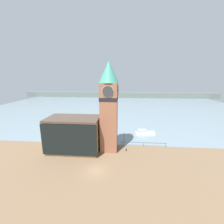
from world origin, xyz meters
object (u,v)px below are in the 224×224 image
(clock_tower, at_px, (109,105))
(pier_building, at_px, (74,134))
(boat_near, at_px, (144,132))
(mooring_bollard_near, at_px, (126,150))
(lamp_post, at_px, (124,137))

(clock_tower, height_order, pier_building, clock_tower)
(boat_near, bearing_deg, mooring_bollard_near, -123.81)
(clock_tower, height_order, boat_near, clock_tower)
(mooring_bollard_near, bearing_deg, pier_building, -177.35)
(clock_tower, relative_size, lamp_post, 5.57)
(clock_tower, xyz_separation_m, boat_near, (10.92, 12.02, -11.63))
(boat_near, height_order, mooring_bollard_near, boat_near)
(lamp_post, bearing_deg, mooring_bollard_near, -74.98)
(mooring_bollard_near, relative_size, lamp_post, 0.16)
(pier_building, bearing_deg, clock_tower, 7.15)
(boat_near, bearing_deg, lamp_post, -131.62)
(pier_building, relative_size, boat_near, 2.03)
(pier_building, distance_m, lamp_post, 13.67)
(pier_building, bearing_deg, lamp_post, 13.05)
(pier_building, height_order, lamp_post, pier_building)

